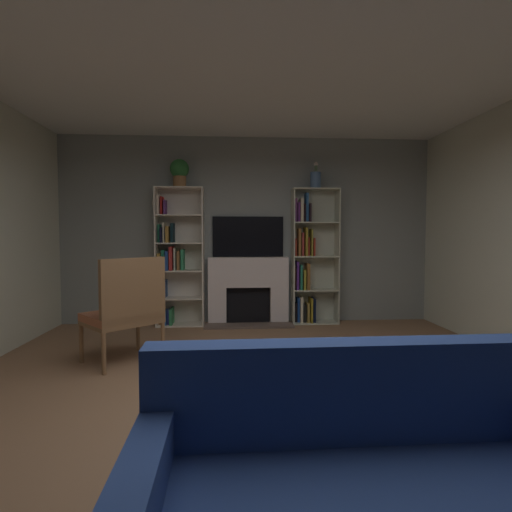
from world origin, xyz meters
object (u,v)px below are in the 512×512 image
at_px(bookshelf_left, 175,259).
at_px(coffee_table, 313,390).
at_px(tv, 248,237).
at_px(armchair, 126,309).
at_px(fireplace, 248,289).
at_px(potted_plant, 180,172).
at_px(bookshelf_right, 309,260).
at_px(vase_with_flowers, 316,180).

height_order(bookshelf_left, coffee_table, bookshelf_left).
distance_m(tv, bookshelf_left, 1.14).
bearing_deg(tv, armchair, -125.77).
bearing_deg(fireplace, potted_plant, -177.42).
bearing_deg(potted_plant, armchair, -101.14).
bearing_deg(coffee_table, bookshelf_right, 79.19).
bearing_deg(armchair, coffee_table, -47.65).
bearing_deg(armchair, potted_plant, 78.86).
bearing_deg(bookshelf_right, fireplace, 179.65).
bearing_deg(vase_with_flowers, tv, 173.17).
bearing_deg(tv, vase_with_flowers, -6.83).
bearing_deg(potted_plant, vase_with_flowers, -0.02).
distance_m(tv, armchair, 2.43).
distance_m(potted_plant, armchair, 2.47).
height_order(fireplace, armchair, armchair).
relative_size(bookshelf_left, coffee_table, 2.57).
height_order(bookshelf_left, potted_plant, potted_plant).
relative_size(bookshelf_left, armchair, 1.83).
height_order(tv, vase_with_flowers, vase_with_flowers).
height_order(tv, armchair, tv).
height_order(bookshelf_right, armchair, bookshelf_right).
height_order(tv, potted_plant, potted_plant).
xyz_separation_m(fireplace, tv, (0.00, 0.07, 0.79)).
bearing_deg(vase_with_flowers, bookshelf_right, 154.33).
bearing_deg(fireplace, bookshelf_right, -0.35).
bearing_deg(coffee_table, vase_with_flowers, 77.76).
relative_size(bookshelf_right, coffee_table, 2.57).
bearing_deg(fireplace, vase_with_flowers, -2.62).
bearing_deg(bookshelf_left, bookshelf_right, 0.39).
xyz_separation_m(bookshelf_right, armchair, (-2.28, -1.80, -0.39)).
bearing_deg(tv, coffee_table, -86.14).
bearing_deg(vase_with_flowers, potted_plant, 179.98).
bearing_deg(potted_plant, bookshelf_left, 161.06).
distance_m(tv, potted_plant, 1.39).
xyz_separation_m(fireplace, coffee_table, (0.25, -3.56, -0.16)).
xyz_separation_m(tv, bookshelf_right, (0.92, -0.08, -0.36)).
distance_m(tv, vase_with_flowers, 1.32).
bearing_deg(bookshelf_left, tv, 4.96).
distance_m(bookshelf_left, potted_plant, 1.29).
distance_m(fireplace, bookshelf_left, 1.17).
bearing_deg(armchair, tv, 54.23).
height_order(bookshelf_right, vase_with_flowers, vase_with_flowers).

